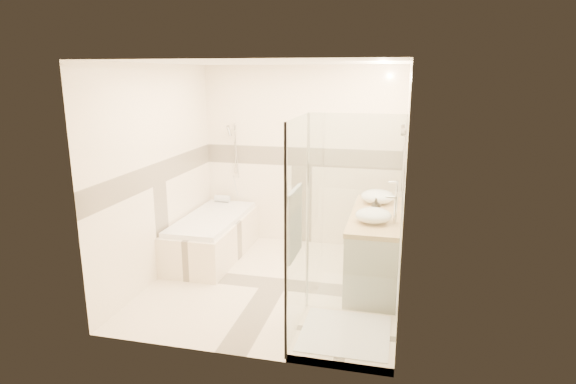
% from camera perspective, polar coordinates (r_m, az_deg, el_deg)
% --- Properties ---
extents(room, '(2.82, 3.02, 2.52)m').
position_cam_1_polar(room, '(5.32, -1.06, 1.60)').
color(room, '#FAE6C7').
rests_on(room, ground).
extents(bathtub, '(0.75, 1.70, 0.56)m').
position_cam_1_polar(bathtub, '(6.49, -8.90, -4.98)').
color(bathtub, '#FFEACB').
rests_on(bathtub, ground).
extents(vanity, '(0.58, 1.62, 0.85)m').
position_cam_1_polar(vanity, '(5.67, 10.30, -6.59)').
color(vanity, white).
rests_on(vanity, ground).
extents(shower_enclosure, '(0.96, 0.93, 2.04)m').
position_cam_1_polar(shower_enclosure, '(4.50, 5.56, -10.98)').
color(shower_enclosure, '#FFEACB').
rests_on(shower_enclosure, ground).
extents(vessel_sink_near, '(0.41, 0.41, 0.16)m').
position_cam_1_polar(vessel_sink_near, '(5.95, 10.58, -0.53)').
color(vessel_sink_near, white).
rests_on(vessel_sink_near, vanity).
extents(vessel_sink_far, '(0.39, 0.39, 0.15)m').
position_cam_1_polar(vessel_sink_far, '(5.18, 10.09, -2.73)').
color(vessel_sink_far, white).
rests_on(vessel_sink_far, vanity).
extents(faucet_near, '(0.12, 0.03, 0.29)m').
position_cam_1_polar(faucet_near, '(5.93, 12.70, 0.17)').
color(faucet_near, silver).
rests_on(faucet_near, vanity).
extents(faucet_far, '(0.13, 0.03, 0.31)m').
position_cam_1_polar(faucet_far, '(5.15, 12.52, -1.80)').
color(faucet_far, silver).
rests_on(faucet_far, vanity).
extents(amenity_bottle_a, '(0.09, 0.09, 0.17)m').
position_cam_1_polar(amenity_bottle_a, '(5.52, 10.32, -1.62)').
color(amenity_bottle_a, black).
rests_on(amenity_bottle_a, vanity).
extents(amenity_bottle_b, '(0.13, 0.13, 0.15)m').
position_cam_1_polar(amenity_bottle_b, '(5.62, 10.38, -1.46)').
color(amenity_bottle_b, black).
rests_on(amenity_bottle_b, vanity).
extents(folded_towels, '(0.16, 0.24, 0.07)m').
position_cam_1_polar(folded_towels, '(6.17, 10.68, -0.45)').
color(folded_towels, silver).
rests_on(folded_towels, vanity).
extents(rolled_towel, '(0.22, 0.10, 0.10)m').
position_cam_1_polar(rolled_towel, '(7.08, -7.78, -0.78)').
color(rolled_towel, silver).
rests_on(rolled_towel, bathtub).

